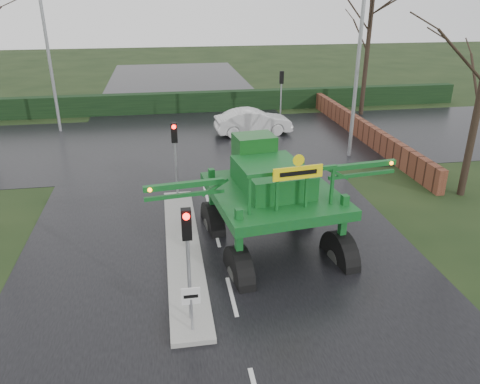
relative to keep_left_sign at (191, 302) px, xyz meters
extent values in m
plane|color=black|center=(1.30, 1.50, -1.06)|extent=(140.00, 140.00, 0.00)
cube|color=black|center=(1.30, 11.50, -1.05)|extent=(14.00, 80.00, 0.02)
cube|color=black|center=(1.30, 17.50, -1.05)|extent=(80.00, 12.00, 0.02)
cube|color=gray|center=(0.00, 4.50, -0.97)|extent=(1.20, 10.00, 0.16)
cube|color=black|center=(1.30, 25.50, -0.31)|extent=(44.00, 0.90, 1.50)
cube|color=#592D1E|center=(11.80, 17.50, -0.46)|extent=(0.40, 20.00, 1.20)
cylinder|color=gray|center=(0.00, 0.00, -0.41)|extent=(0.07, 0.07, 1.00)
cube|color=silver|center=(0.00, 0.00, 0.19)|extent=(0.50, 0.04, 0.50)
cube|color=black|center=(0.00, -0.02, 0.19)|extent=(0.38, 0.01, 0.10)
cylinder|color=gray|center=(0.00, 0.50, 0.69)|extent=(0.10, 0.10, 3.50)
cube|color=black|center=(0.00, 0.50, 2.04)|extent=(0.26, 0.22, 0.85)
sphere|color=#FF0C07|center=(0.00, 0.37, 2.32)|extent=(0.18, 0.18, 0.18)
cylinder|color=gray|center=(0.00, 9.00, 0.69)|extent=(0.10, 0.10, 3.50)
cube|color=black|center=(0.00, 9.00, 2.04)|extent=(0.26, 0.22, 0.85)
sphere|color=#FF0C07|center=(0.00, 8.87, 2.32)|extent=(0.18, 0.18, 0.18)
cylinder|color=gray|center=(7.80, 21.50, 0.69)|extent=(0.10, 0.10, 3.50)
cube|color=black|center=(7.80, 21.50, 2.04)|extent=(0.26, 0.22, 0.85)
sphere|color=#FF0C07|center=(7.80, 21.63, 2.32)|extent=(0.18, 0.18, 0.18)
cylinder|color=gray|center=(9.80, 13.50, 3.94)|extent=(0.20, 0.20, 10.00)
cylinder|color=gray|center=(-7.20, 21.50, 3.94)|extent=(0.20, 0.20, 10.00)
cylinder|color=black|center=(12.80, 7.50, 2.94)|extent=(0.32, 0.32, 8.00)
cylinder|color=black|center=(14.30, 22.50, 3.94)|extent=(0.32, 0.32, 10.00)
cylinder|color=black|center=(-0.33, 4.17, -0.05)|extent=(0.80, 2.07, 2.02)
cylinder|color=#595B56|center=(-0.33, 4.17, -0.05)|extent=(0.68, 0.78, 0.71)
cube|color=#0E5020|center=(-0.33, 4.17, 1.21)|extent=(0.25, 0.25, 2.32)
cylinder|color=black|center=(3.28, 4.62, -0.05)|extent=(0.80, 2.07, 2.02)
cylinder|color=#595B56|center=(3.28, 4.62, -0.05)|extent=(0.68, 0.78, 0.71)
cube|color=#0E5020|center=(3.28, 4.62, 1.21)|extent=(0.25, 0.25, 2.32)
cylinder|color=black|center=(0.12, 0.56, -0.05)|extent=(0.80, 2.07, 2.02)
cylinder|color=#595B56|center=(0.12, 0.56, -0.05)|extent=(0.68, 0.78, 0.71)
cube|color=#0E5020|center=(0.12, 0.56, 1.21)|extent=(0.25, 0.25, 2.32)
cylinder|color=black|center=(3.73, 1.01, -0.05)|extent=(0.80, 2.07, 2.02)
cylinder|color=#595B56|center=(3.73, 1.01, -0.05)|extent=(0.68, 0.78, 0.71)
cube|color=#0E5020|center=(3.73, 1.01, 1.21)|extent=(0.25, 0.25, 2.32)
cube|color=#0E5020|center=(1.70, 2.59, 1.87)|extent=(4.81, 5.34, 0.35)
cube|color=#0E5020|center=(1.67, 2.79, 2.43)|extent=(2.58, 3.28, 0.91)
cube|color=#114D17|center=(1.42, 4.79, 2.78)|extent=(1.65, 1.39, 1.31)
cube|color=#0E5020|center=(1.90, 0.98, 3.33)|extent=(3.02, 0.50, 0.12)
cube|color=#0E5020|center=(-1.46, 1.79, 2.78)|extent=(2.63, 0.51, 0.18)
sphere|color=orange|center=(-2.55, 1.55, 2.78)|extent=(0.14, 0.14, 0.14)
cube|color=#0E5020|center=(4.95, 2.59, 2.78)|extent=(2.63, 0.51, 0.18)
sphere|color=orange|center=(6.07, 2.62, 2.78)|extent=(0.14, 0.14, 0.14)
cube|color=yellow|center=(1.95, 0.58, 3.44)|extent=(1.61, 0.26, 0.40)
cube|color=black|center=(1.95, 0.58, 3.44)|extent=(1.20, 0.16, 0.14)
cylinder|color=yellow|center=(1.95, 0.58, 3.84)|extent=(0.37, 0.09, 0.36)
imported|color=silver|center=(5.28, 18.66, -1.06)|extent=(4.98, 1.98, 1.61)
camera|label=1|loc=(-0.40, -10.18, 7.51)|focal=35.00mm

